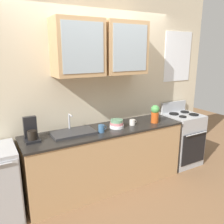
{
  "coord_description": "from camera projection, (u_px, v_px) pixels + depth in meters",
  "views": [
    {
      "loc": [
        -1.45,
        -2.71,
        1.94
      ],
      "look_at": [
        0.09,
        0.0,
        1.12
      ],
      "focal_mm": 37.35,
      "sensor_mm": 36.0,
      "label": 1
    }
  ],
  "objects": [
    {
      "name": "ground_plane",
      "position": [
        107.0,
        185.0,
        3.47
      ],
      "size": [
        10.0,
        10.0,
        0.0
      ],
      "primitive_type": "plane",
      "color": "brown"
    },
    {
      "name": "coffee_maker",
      "position": [
        31.0,
        132.0,
        2.8
      ],
      "size": [
        0.17,
        0.2,
        0.29
      ],
      "color": "black",
      "rests_on": "counter"
    },
    {
      "name": "stove_range",
      "position": [
        182.0,
        139.0,
        4.07
      ],
      "size": [
        0.57,
        0.59,
        1.07
      ],
      "color": "#ADAFB5",
      "rests_on": "ground_plane"
    },
    {
      "name": "cup_near_bowls",
      "position": [
        132.0,
        122.0,
        3.4
      ],
      "size": [
        0.12,
        0.08,
        0.08
      ],
      "color": "silver",
      "rests_on": "counter"
    },
    {
      "name": "cup_near_sink",
      "position": [
        101.0,
        129.0,
        3.1
      ],
      "size": [
        0.12,
        0.08,
        0.1
      ],
      "color": "#38608C",
      "rests_on": "counter"
    },
    {
      "name": "sink_faucet",
      "position": [
        73.0,
        132.0,
        3.05
      ],
      "size": [
        0.56,
        0.34,
        0.24
      ],
      "color": "#2D2D30",
      "rests_on": "counter"
    },
    {
      "name": "bowl_stack",
      "position": [
        117.0,
        124.0,
        3.28
      ],
      "size": [
        0.2,
        0.2,
        0.12
      ],
      "color": "white",
      "rests_on": "counter"
    },
    {
      "name": "vase",
      "position": [
        155.0,
        113.0,
        3.49
      ],
      "size": [
        0.13,
        0.13,
        0.27
      ],
      "color": "#BF4C19",
      "rests_on": "counter"
    },
    {
      "name": "counter",
      "position": [
        106.0,
        158.0,
        3.36
      ],
      "size": [
        2.3,
        0.6,
        0.89
      ],
      "color": "tan",
      "rests_on": "ground_plane"
    },
    {
      "name": "back_wall_unit",
      "position": [
        96.0,
        78.0,
        3.32
      ],
      "size": [
        4.14,
        0.47,
        2.9
      ],
      "color": "beige",
      "rests_on": "ground_plane"
    }
  ]
}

